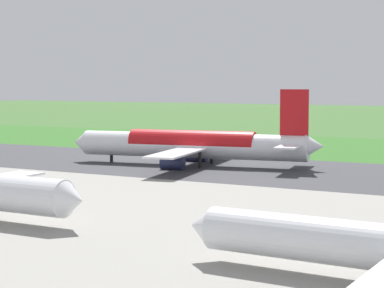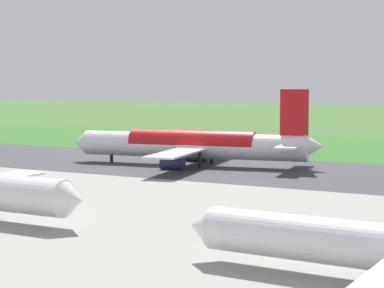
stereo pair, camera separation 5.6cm
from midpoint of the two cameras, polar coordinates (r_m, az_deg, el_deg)
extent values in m
plane|color=#3D662D|center=(148.75, -1.90, -1.64)|extent=(800.00, 800.00, 0.00)
cube|color=#38383D|center=(148.75, -1.90, -1.63)|extent=(600.00, 41.99, 0.06)
cube|color=#346B27|center=(192.05, 5.35, -0.16)|extent=(600.00, 80.00, 0.04)
cylinder|color=white|center=(145.63, -0.01, -0.12)|extent=(48.20, 13.00, 5.20)
cone|color=white|center=(155.66, -8.94, 0.15)|extent=(3.77, 5.37, 4.94)
cone|color=white|center=(139.59, 9.84, -0.16)|extent=(4.18, 4.93, 4.42)
cube|color=red|center=(139.85, 8.22, 2.54)|extent=(5.61, 1.41, 9.00)
cube|color=white|center=(134.87, 7.76, -0.23)|extent=(5.42, 9.53, 0.36)
cube|color=white|center=(145.64, 8.58, 0.14)|extent=(5.42, 9.53, 0.36)
cube|color=white|center=(135.00, -1.11, -0.69)|extent=(9.53, 22.69, 0.35)
cube|color=white|center=(155.79, 1.63, 0.06)|extent=(9.53, 22.69, 0.35)
cylinder|color=#23284C|center=(139.39, -1.58, -1.54)|extent=(4.90, 3.50, 2.80)
cylinder|color=#23284C|center=(153.46, 0.36, -0.94)|extent=(4.90, 3.50, 2.80)
cylinder|color=black|center=(152.67, -6.51, -0.85)|extent=(0.70, 0.70, 3.42)
cylinder|color=black|center=(141.16, 0.62, -1.30)|extent=(0.70, 0.70, 3.42)
cylinder|color=black|center=(148.74, 1.58, -0.98)|extent=(0.70, 0.70, 3.42)
cylinder|color=red|center=(145.59, -0.01, 0.09)|extent=(26.90, 9.48, 5.23)
cone|color=white|center=(68.69, 0.77, -6.63)|extent=(2.52, 3.97, 3.87)
cone|color=white|center=(82.74, -9.54, -4.46)|extent=(2.65, 4.32, 4.29)
cylinder|color=slate|center=(188.85, 8.10, 0.07)|extent=(0.10, 0.10, 2.34)
cube|color=red|center=(188.75, 8.11, 0.52)|extent=(0.60, 0.04, 0.60)
cone|color=orange|center=(188.24, 6.88, -0.20)|extent=(0.40, 0.40, 0.55)
camera|label=1|loc=(0.03, -90.01, 0.00)|focal=66.28mm
camera|label=2|loc=(0.03, 89.99, 0.00)|focal=66.28mm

